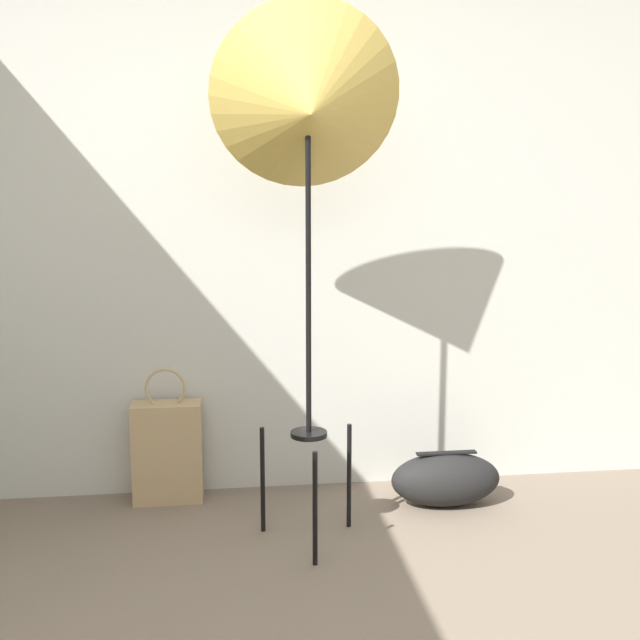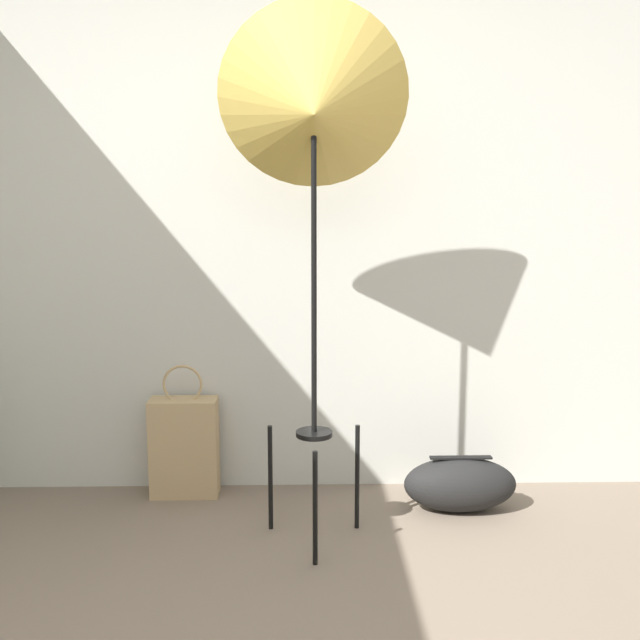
% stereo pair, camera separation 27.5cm
% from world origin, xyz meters
% --- Properties ---
extents(wall_back, '(8.00, 0.05, 2.60)m').
position_xyz_m(wall_back, '(0.00, 2.20, 1.30)').
color(wall_back, beige).
rests_on(wall_back, ground_plane).
extents(photo_umbrella, '(0.75, 0.51, 2.15)m').
position_xyz_m(photo_umbrella, '(0.25, 1.58, 1.74)').
color(photo_umbrella, black).
rests_on(photo_umbrella, ground_plane).
extents(tote_bag, '(0.32, 0.15, 0.64)m').
position_xyz_m(tote_bag, '(-0.37, 2.07, 0.24)').
color(tote_bag, tan).
rests_on(tote_bag, ground_plane).
extents(duffel_bag, '(0.51, 0.25, 0.26)m').
position_xyz_m(duffel_bag, '(0.91, 1.85, 0.12)').
color(duffel_bag, black).
rests_on(duffel_bag, ground_plane).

